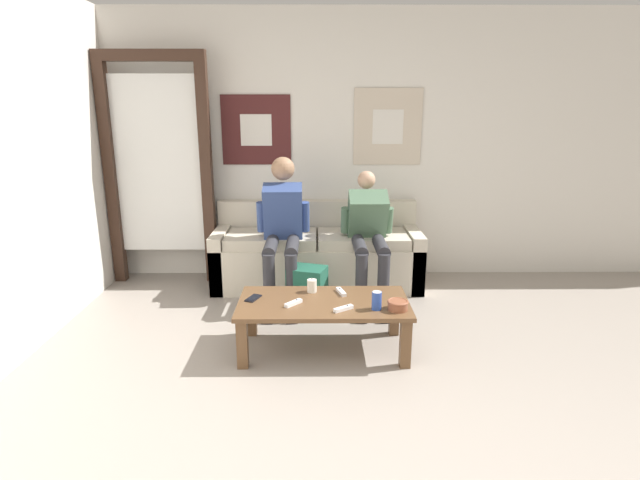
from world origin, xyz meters
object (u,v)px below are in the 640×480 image
Objects in this scene: coffee_table at (323,309)px; game_controller_near_left at (293,303)px; person_seated_teen at (369,232)px; couch at (317,255)px; game_controller_near_right at (344,308)px; backpack at (307,292)px; ceramic_bowl at (398,305)px; drink_can_blue at (377,301)px; game_controller_far_center at (341,292)px; person_seated_adult at (282,224)px; cell_phone at (253,298)px; pillar_candle at (312,286)px.

game_controller_near_left reaches higher than coffee_table.
person_seated_teen is at bearing 67.79° from coffee_table.
couch is 14.01× the size of game_controller_near_right.
ceramic_bowl is at bearing -51.91° from backpack.
game_controller_near_left is (-0.21, -0.06, 0.07)m from coffee_table.
person_seated_teen is 8.87× the size of drink_can_blue.
backpack is 2.88× the size of game_controller_near_right.
game_controller_far_center is at bearing 90.31° from game_controller_near_right.
backpack reaches higher than coffee_table.
coffee_table is 8.32× the size of ceramic_bowl.
person_seated_adult is 1.28m from game_controller_near_right.
game_controller_near_right is (0.47, -1.15, -0.30)m from person_seated_adult.
cell_phone reaches higher than coffee_table.
backpack is 1.02m from ceramic_bowl.
person_seated_teen reaches higher than cell_phone.
coffee_table is 1.12m from person_seated_teen.
pillar_candle is at bearing 17.86° from cell_phone.
pillar_candle is 0.71× the size of game_controller_far_center.
drink_can_blue reaches higher than ceramic_bowl.
drink_can_blue is 0.90× the size of game_controller_near_right.
backpack is 0.58m from game_controller_far_center.
ceramic_bowl is 0.66m from pillar_candle.
ceramic_bowl is at bearing -70.56° from couch.
pillar_candle reaches higher than game_controller_near_right.
couch reaches higher than game_controller_far_center.
person_seated_teen is 7.77× the size of ceramic_bowl.
game_controller_near_left is 0.31m from cell_phone.
game_controller_near_left is at bearing -82.56° from person_seated_adult.
person_seated_teen reaches higher than backpack.
person_seated_adult is at bearing 107.86° from pillar_candle.
person_seated_adult is 8.36× the size of game_controller_far_center.
game_controller_near_left is at bearing -117.33° from pillar_candle.
person_seated_teen is (0.41, 1.00, 0.30)m from coffee_table.
pillar_candle is (-0.57, 0.33, 0.01)m from ceramic_bowl.
drink_can_blue is at bearing 3.70° from game_controller_near_right.
person_seated_adult reaches higher than ceramic_bowl.
person_seated_teen is 7.96× the size of game_controller_near_right.
game_controller_near_right is (-0.22, -0.01, -0.05)m from drink_can_blue.
game_controller_near_left is 0.87× the size of game_controller_far_center.
cell_phone is at bearing -133.35° from person_seated_teen.
game_controller_near_left is at bearing -96.46° from backpack.
drink_can_blue is 0.86m from cell_phone.
couch is 1.76× the size of person_seated_teen.
person_seated_teen reaches higher than coffee_table.
ceramic_bowl is at bearing -3.50° from drink_can_blue.
game_controller_near_left is at bearing -148.04° from game_controller_far_center.
person_seated_teen is 10.46× the size of pillar_candle.
backpack is (-0.09, -0.72, -0.10)m from couch.
game_controller_far_center is at bearing -108.15° from person_seated_teen.
coffee_table is at bearing -5.42° from cell_phone.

